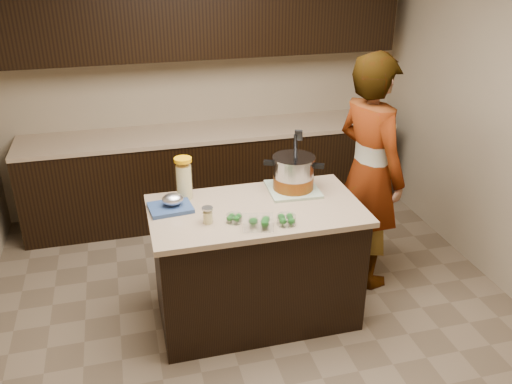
# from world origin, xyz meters

# --- Properties ---
(ground_plane) EXTENTS (4.00, 4.00, 0.00)m
(ground_plane) POSITION_xyz_m (0.00, 0.00, 0.00)
(ground_plane) COLOR brown
(ground_plane) RESTS_ON ground
(room_shell) EXTENTS (4.04, 4.04, 2.72)m
(room_shell) POSITION_xyz_m (0.00, 0.00, 1.71)
(room_shell) COLOR tan
(room_shell) RESTS_ON ground
(back_cabinets) EXTENTS (3.60, 0.63, 2.33)m
(back_cabinets) POSITION_xyz_m (0.00, 1.74, 0.94)
(back_cabinets) COLOR black
(back_cabinets) RESTS_ON ground
(island) EXTENTS (1.46, 0.81, 0.90)m
(island) POSITION_xyz_m (0.00, 0.00, 0.45)
(island) COLOR black
(island) RESTS_ON ground
(dish_towel) EXTENTS (0.38, 0.38, 0.02)m
(dish_towel) POSITION_xyz_m (0.33, 0.20, 0.91)
(dish_towel) COLOR #6B9262
(dish_towel) RESTS_ON island
(stock_pot) EXTENTS (0.41, 0.41, 0.44)m
(stock_pot) POSITION_xyz_m (0.33, 0.20, 1.02)
(stock_pot) COLOR #B7B7BC
(stock_pot) RESTS_ON dish_towel
(lemonade_pitcher) EXTENTS (0.16, 0.16, 0.30)m
(lemonade_pitcher) POSITION_xyz_m (-0.45, 0.28, 1.04)
(lemonade_pitcher) COLOR #D6C783
(lemonade_pitcher) RESTS_ON island
(mason_jar) EXTENTS (0.09, 0.09, 0.12)m
(mason_jar) POSITION_xyz_m (-0.36, -0.13, 0.95)
(mason_jar) COLOR #D6C783
(mason_jar) RESTS_ON island
(broccoli_tub_left) EXTENTS (0.11, 0.11, 0.05)m
(broccoli_tub_left) POSITION_xyz_m (-0.19, -0.16, 0.92)
(broccoli_tub_left) COLOR silver
(broccoli_tub_left) RESTS_ON island
(broccoli_tub_right) EXTENTS (0.17, 0.17, 0.06)m
(broccoli_tub_right) POSITION_xyz_m (0.13, -0.27, 0.93)
(broccoli_tub_right) COLOR silver
(broccoli_tub_right) RESTS_ON island
(broccoli_tub_rect) EXTENTS (0.22, 0.18, 0.07)m
(broccoli_tub_rect) POSITION_xyz_m (-0.06, -0.27, 0.93)
(broccoli_tub_rect) COLOR silver
(broccoli_tub_rect) RESTS_ON island
(blue_tray) EXTENTS (0.31, 0.26, 0.11)m
(blue_tray) POSITION_xyz_m (-0.56, 0.12, 0.94)
(blue_tray) COLOR navy
(blue_tray) RESTS_ON island
(person) EXTENTS (0.62, 0.78, 1.86)m
(person) POSITION_xyz_m (0.98, 0.30, 0.93)
(person) COLOR gray
(person) RESTS_ON ground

